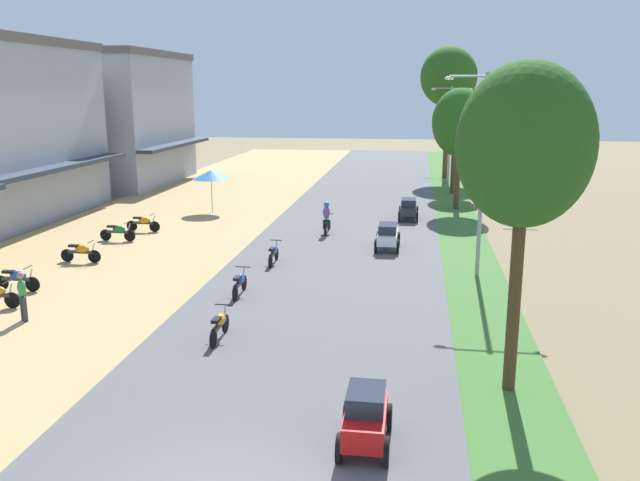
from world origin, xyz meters
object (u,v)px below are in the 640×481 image
(parked_motorbike_fourth, at_px, (17,278))
(median_tree_third, at_px, (455,121))
(car_sedan_charcoal, at_px, (409,208))
(median_tree_fourth, at_px, (449,77))
(median_tree_second, at_px, (460,123))
(streetlamp_mid, at_px, (450,128))
(parked_motorbike_sixth, at_px, (118,231))
(streetlamp_far, at_px, (445,122))
(motorbike_ahead_second, at_px, (220,324))
(streetlamp_near, at_px, (483,162))
(parked_motorbike_seventh, at_px, (144,222))
(vendor_umbrella, at_px, (211,175))
(motorbike_ahead_fourth, at_px, (274,252))
(median_tree_nearest, at_px, (525,147))
(pedestrian_on_shoulder, at_px, (22,294))
(utility_pole_near, at_px, (511,131))
(motorbike_ahead_third, at_px, (240,282))
(motorbike_ahead_fifth, at_px, (327,219))
(parked_motorbike_fifth, at_px, (81,251))
(car_hatchback_red, at_px, (366,416))
(car_sedan_white, at_px, (388,235))

(parked_motorbike_fourth, height_order, median_tree_third, median_tree_third)
(car_sedan_charcoal, bearing_deg, median_tree_fourth, 81.67)
(median_tree_second, distance_m, streetlamp_mid, 11.53)
(parked_motorbike_sixth, height_order, streetlamp_far, streetlamp_far)
(streetlamp_far, xyz_separation_m, motorbike_ahead_second, (-8.11, -44.74, -3.79))
(median_tree_fourth, height_order, car_sedan_charcoal, median_tree_fourth)
(streetlamp_near, xyz_separation_m, streetlamp_far, (0.00, 36.59, -0.22))
(car_sedan_charcoal, distance_m, motorbike_ahead_second, 20.07)
(parked_motorbike_seventh, relative_size, median_tree_third, 0.26)
(median_tree_second, xyz_separation_m, streetlamp_near, (0.01, -15.16, -0.72))
(vendor_umbrella, xyz_separation_m, median_tree_third, (14.68, 9.43, 2.84))
(motorbike_ahead_fourth, bearing_deg, median_tree_nearest, -52.61)
(pedestrian_on_shoulder, height_order, median_tree_fourth, median_tree_fourth)
(parked_motorbike_sixth, bearing_deg, streetlamp_near, -12.66)
(motorbike_ahead_fourth, bearing_deg, motorbike_ahead_second, -88.31)
(parked_motorbike_seventh, xyz_separation_m, utility_pole_near, (19.85, 12.24, 4.10))
(motorbike_ahead_third, xyz_separation_m, motorbike_ahead_fifth, (1.70, 10.70, 0.28))
(median_tree_third, height_order, streetlamp_mid, streetlamp_mid)
(streetlamp_mid, height_order, car_sedan_charcoal, streetlamp_mid)
(median_tree_fourth, xyz_separation_m, streetlamp_mid, (0.14, -3.17, -3.83))
(parked_motorbike_sixth, bearing_deg, car_sedan_charcoal, 28.17)
(median_tree_fourth, relative_size, motorbike_ahead_third, 5.88)
(parked_motorbike_fifth, distance_m, vendor_umbrella, 12.63)
(parked_motorbike_fourth, xyz_separation_m, motorbike_ahead_fourth, (8.51, 5.07, 0.02))
(parked_motorbike_fourth, distance_m, parked_motorbike_seventh, 10.54)
(vendor_umbrella, distance_m, motorbike_ahead_fifth, 9.39)
(median_tree_second, height_order, motorbike_ahead_second, median_tree_second)
(vendor_umbrella, height_order, motorbike_ahead_fifth, vendor_umbrella)
(parked_motorbike_fourth, relative_size, median_tree_third, 0.26)
(parked_motorbike_fifth, relative_size, streetlamp_near, 0.23)
(vendor_umbrella, relative_size, median_tree_fourth, 0.24)
(parked_motorbike_seventh, bearing_deg, motorbike_ahead_fourth, -34.08)
(car_hatchback_red, distance_m, motorbike_ahead_second, 7.12)
(median_tree_third, relative_size, streetlamp_mid, 0.94)
(car_sedan_white, bearing_deg, streetlamp_near, -46.32)
(median_tree_fourth, xyz_separation_m, motorbike_ahead_second, (-7.96, -37.98, -7.62))
(parked_motorbike_seventh, bearing_deg, median_tree_third, 43.11)
(median_tree_second, xyz_separation_m, median_tree_third, (0.07, 6.31, -0.16))
(median_tree_third, bearing_deg, utility_pole_near, -43.55)
(car_sedan_charcoal, bearing_deg, motorbike_ahead_second, -105.13)
(median_tree_third, bearing_deg, median_tree_nearest, -90.26)
(vendor_umbrella, height_order, streetlamp_far, streetlamp_far)
(streetlamp_mid, bearing_deg, median_tree_nearest, -90.13)
(car_sedan_charcoal, bearing_deg, streetlamp_mid, 79.47)
(median_tree_nearest, distance_m, car_hatchback_red, 7.01)
(median_tree_third, relative_size, motorbike_ahead_third, 3.88)
(parked_motorbike_sixth, bearing_deg, motorbike_ahead_second, -53.93)
(pedestrian_on_shoulder, relative_size, streetlamp_near, 0.21)
(parked_motorbike_seventh, xyz_separation_m, motorbike_ahead_third, (7.79, -9.90, 0.02))
(median_tree_fourth, bearing_deg, motorbike_ahead_fourth, -105.69)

